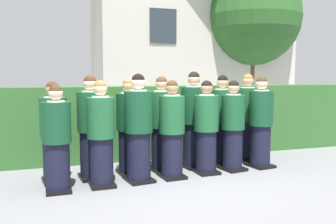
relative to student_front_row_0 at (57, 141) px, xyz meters
The scene contains 18 objects.
ground_plane 1.94m from the student_front_row_0, ahead, with size 60.00×60.00×0.00m, color slate.
student_front_row_0 is the anchor object (origin of this frame).
student_front_row_1 0.63m from the student_front_row_0, ahead, with size 0.41×0.47×1.59m.
student_front_row_2 1.23m from the student_front_row_0, ahead, with size 0.45×0.56×1.68m.
student_front_row_3 1.79m from the student_front_row_0, ahead, with size 0.41×0.49×1.58m.
student_front_row_4 2.43m from the student_front_row_0, ahead, with size 0.41×0.50×1.58m.
student_front_row_5 2.96m from the student_front_row_0, ahead, with size 0.43×0.50×1.57m.
student_front_row_6 3.55m from the student_front_row_0, ahead, with size 0.44×0.52×1.64m.
student_rear_row_0 0.50m from the student_front_row_0, 94.57° to the left, with size 0.42×0.52×1.57m.
student_rear_row_1 0.75m from the student_front_row_0, 44.37° to the left, with size 0.43×0.51×1.66m.
student_rear_row_2 1.31m from the student_front_row_0, 27.35° to the left, with size 0.42×0.53×1.62m.
student_rear_row_3 1.87m from the student_front_row_0, 20.46° to the left, with size 0.43×0.54×1.64m.
student_rear_row_4 2.47m from the student_front_row_0, 16.40° to the left, with size 0.45×0.54×1.73m.
student_rear_row_5 3.05m from the student_front_row_0, 13.99° to the left, with size 0.46×0.53×1.66m.
student_rear_row_6 3.63m from the student_front_row_0, 13.08° to the left, with size 0.44×0.52×1.69m.
hedge 2.53m from the student_front_row_0, 45.16° to the left, with size 9.60×0.70×1.44m.
school_building_main 9.78m from the student_front_row_0, 56.91° to the left, with size 7.50×3.62×7.37m.
oak_tree_right 9.65m from the student_front_row_0, 42.15° to the left, with size 3.39×3.39×5.40m.
Camera 1 is at (-1.87, -5.48, 1.65)m, focal length 38.85 mm.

